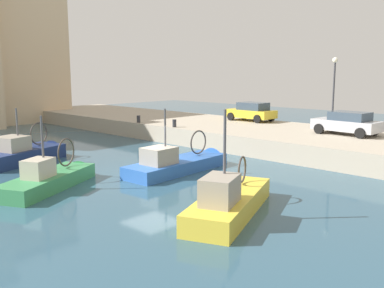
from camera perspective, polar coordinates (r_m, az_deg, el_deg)
water_surface at (r=22.15m, az=-5.25°, el=-4.02°), size 80.00×80.00×0.00m
quay_wall at (r=30.66m, az=11.19°, el=0.78°), size 9.00×56.00×1.20m
fishing_boat_yellow at (r=16.43m, az=5.21°, el=-8.38°), size 6.72×4.00×4.67m
fishing_boat_blue at (r=22.97m, az=-1.36°, el=-3.18°), size 7.05×2.28×4.18m
fishing_boat_navy at (r=26.94m, az=-20.81°, el=-1.89°), size 6.20×3.66×4.05m
fishing_boat_green at (r=20.79m, az=-17.65°, el=-5.03°), size 6.19×4.17×4.03m
parked_car_silver at (r=29.07m, az=19.59°, el=2.60°), size 2.21×4.13×1.45m
parked_car_yellow at (r=35.32m, az=7.77°, el=4.22°), size 2.08×3.93×1.48m
mooring_bollard_south at (r=31.14m, az=-2.31°, el=2.71°), size 0.28×0.28×0.55m
mooring_bollard_mid at (r=34.12m, az=-6.98°, el=3.25°), size 0.28×0.28×0.55m
quay_streetlamp at (r=30.11m, az=18.03°, el=7.71°), size 0.36×0.36×4.83m
waterfront_building_west at (r=48.83m, az=-21.53°, el=10.76°), size 7.74×6.98×13.50m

